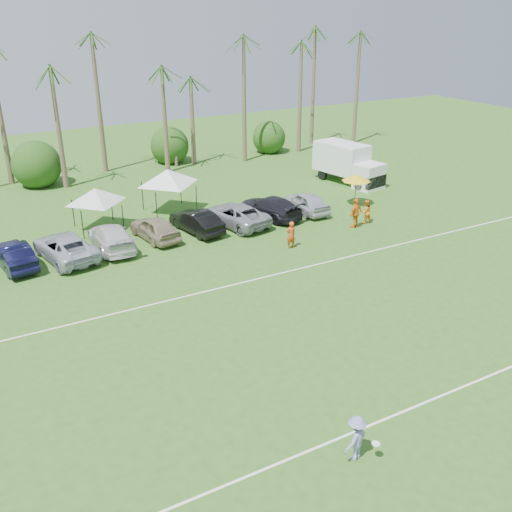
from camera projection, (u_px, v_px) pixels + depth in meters
ground at (437, 450)px, 18.61m from camera, size 120.00×120.00×0.00m
field_lines at (303, 336)px, 25.02m from camera, size 80.00×12.10×0.01m
palm_tree_4 at (51, 88)px, 44.29m from camera, size 2.40×2.40×8.90m
palm_tree_5 at (101, 74)px, 45.71m from camera, size 2.40×2.40×9.90m
palm_tree_6 at (148, 60)px, 47.14m from camera, size 2.40×2.40×10.90m
palm_tree_7 at (192, 48)px, 48.57m from camera, size 2.40×2.40×11.90m
palm_tree_8 at (244, 76)px, 51.82m from camera, size 2.40×2.40×8.90m
palm_tree_9 at (291, 64)px, 53.69m from camera, size 2.40×2.40×9.90m
palm_tree_10 at (334, 52)px, 55.56m from camera, size 2.40×2.40×10.90m
palm_tree_11 at (367, 42)px, 57.00m from camera, size 2.40×2.40×11.90m
bush_tree_1 at (33, 160)px, 46.48m from camera, size 4.00×4.00×4.00m
bush_tree_2 at (171, 144)px, 51.80m from camera, size 4.00×4.00×4.00m
bush_tree_3 at (267, 133)px, 56.24m from camera, size 4.00×4.00×4.00m
sideline_player_a at (291, 235)px, 33.87m from camera, size 0.62×0.41×1.67m
sideline_player_b at (366, 212)px, 37.79m from camera, size 0.83×0.67×1.62m
sideline_player_c at (356, 213)px, 36.97m from camera, size 1.25×0.82×1.98m
box_truck at (348, 162)px, 46.31m from camera, size 3.37×6.36×3.12m
canopy_tent_left at (95, 188)px, 36.01m from camera, size 3.96×3.96×3.21m
canopy_tent_right at (167, 169)px, 38.91m from camera, size 4.46×4.46×3.61m
market_umbrella at (356, 178)px, 40.68m from camera, size 2.08×2.08×2.32m
frisbee_player at (356, 438)px, 17.95m from camera, size 1.22×0.97×1.61m
parked_car_1 at (13, 255)px, 31.41m from camera, size 2.18×4.58×1.45m
parked_car_2 at (65, 247)px, 32.44m from camera, size 3.29×5.55×1.45m
parked_car_3 at (112, 237)px, 33.86m from camera, size 2.14×5.03×1.45m
parked_car_4 at (155, 228)px, 35.23m from camera, size 2.31×4.46×1.45m
parked_car_5 at (197, 221)px, 36.35m from camera, size 2.28×4.60×1.45m
parked_car_6 at (236, 215)px, 37.51m from camera, size 3.45×5.60×1.45m
parked_car_7 at (270, 207)px, 38.92m from camera, size 3.17×5.33×1.45m
parked_car_8 at (306, 202)px, 39.88m from camera, size 1.84×4.30×1.45m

